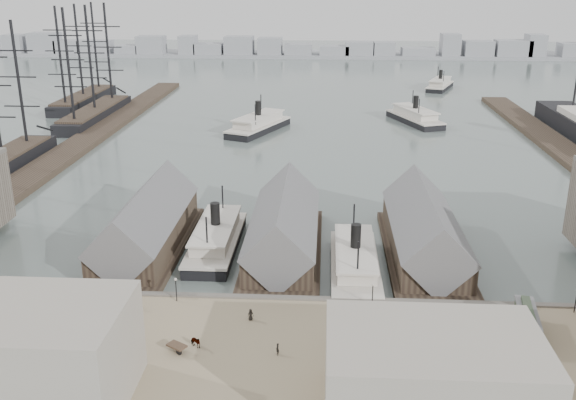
# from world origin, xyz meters

# --- Properties ---
(ground) EXTENTS (900.00, 900.00, 0.00)m
(ground) POSITION_xyz_m (0.00, 0.00, 0.00)
(ground) COLOR #525F5B
(ground) RESTS_ON ground
(quay) EXTENTS (180.00, 30.00, 2.00)m
(quay) POSITION_xyz_m (0.00, -20.00, 1.00)
(quay) COLOR #89795C
(quay) RESTS_ON ground
(seawall) EXTENTS (180.00, 1.20, 2.30)m
(seawall) POSITION_xyz_m (0.00, -5.20, 1.15)
(seawall) COLOR #59544C
(seawall) RESTS_ON ground
(west_wharf) EXTENTS (10.00, 220.00, 1.60)m
(west_wharf) POSITION_xyz_m (-68.00, 100.00, 0.80)
(west_wharf) COLOR #2D231C
(west_wharf) RESTS_ON ground
(east_wharf) EXTENTS (10.00, 180.00, 1.60)m
(east_wharf) POSITION_xyz_m (78.00, 90.00, 0.80)
(east_wharf) COLOR #2D231C
(east_wharf) RESTS_ON ground
(ferry_shed_west) EXTENTS (14.00, 42.00, 12.60)m
(ferry_shed_west) POSITION_xyz_m (-26.00, 16.88, 4.64)
(ferry_shed_west) COLOR #2D231C
(ferry_shed_west) RESTS_ON ground
(ferry_shed_center) EXTENTS (14.00, 42.00, 12.60)m
(ferry_shed_center) POSITION_xyz_m (0.00, 16.88, 4.64)
(ferry_shed_center) COLOR #2D231C
(ferry_shed_center) RESTS_ON ground
(ferry_shed_east) EXTENTS (14.00, 42.00, 12.60)m
(ferry_shed_east) POSITION_xyz_m (26.00, 16.88, 4.64)
(ferry_shed_east) COLOR #2D231C
(ferry_shed_east) RESTS_ON ground
(street_bldg_center) EXTENTS (24.00, 16.00, 10.00)m
(street_bldg_center) POSITION_xyz_m (20.00, -32.00, 7.00)
(street_bldg_center) COLOR gray
(street_bldg_center) RESTS_ON quay
(lamp_post_near_w) EXTENTS (0.44, 0.44, 3.92)m
(lamp_post_near_w) POSITION_xyz_m (-15.00, -7.00, 4.71)
(lamp_post_near_w) COLOR black
(lamp_post_near_w) RESTS_ON quay
(lamp_post_near_e) EXTENTS (0.44, 0.44, 3.92)m
(lamp_post_near_e) POSITION_xyz_m (15.00, -7.00, 4.71)
(lamp_post_near_e) COLOR black
(lamp_post_near_e) RESTS_ON quay
(far_shore) EXTENTS (500.00, 40.00, 15.72)m
(far_shore) POSITION_xyz_m (-2.07, 334.14, 3.91)
(far_shore) COLOR gray
(far_shore) RESTS_ON ground
(ferry_docked_west) EXTENTS (8.33, 27.78, 9.92)m
(ferry_docked_west) POSITION_xyz_m (-13.00, 17.77, 2.32)
(ferry_docked_west) COLOR black
(ferry_docked_west) RESTS_ON ground
(ferry_docked_east) EXTENTS (8.27, 27.55, 9.84)m
(ferry_docked_east) POSITION_xyz_m (13.00, 8.53, 2.31)
(ferry_docked_east) COLOR black
(ferry_docked_east) RESTS_ON ground
(ferry_open_near) EXTENTS (20.42, 31.93, 10.99)m
(ferry_open_near) POSITION_xyz_m (-15.20, 117.11, 2.57)
(ferry_open_near) COLOR black
(ferry_open_near) RESTS_ON ground
(ferry_open_mid) EXTENTS (18.61, 30.07, 10.32)m
(ferry_open_mid) POSITION_xyz_m (39.16, 133.89, 2.42)
(ferry_open_mid) COLOR black
(ferry_open_mid) RESTS_ON ground
(ferry_open_far) EXTENTS (16.72, 27.45, 9.41)m
(ferry_open_far) POSITION_xyz_m (60.18, 208.71, 2.21)
(ferry_open_far) COLOR black
(ferry_open_far) RESTS_ON ground
(sailing_ship_mid) EXTENTS (9.83, 56.77, 40.40)m
(sailing_ship_mid) POSITION_xyz_m (-76.67, 132.48, 2.89)
(sailing_ship_mid) COLOR black
(sailing_ship_mid) RESTS_ON ground
(sailing_ship_far) EXTENTS (9.65, 53.59, 39.66)m
(sailing_ship_far) POSITION_xyz_m (-91.42, 160.82, 2.86)
(sailing_ship_far) COLOR black
(sailing_ship_far) RESTS_ON ground
(tram) EXTENTS (4.15, 10.29, 3.56)m
(tram) POSITION_xyz_m (35.91, -13.85, 3.82)
(tram) COLOR black
(tram) RESTS_ON quay
(horse_cart_left) EXTENTS (4.86, 2.31, 1.70)m
(horse_cart_left) POSITION_xyz_m (-31.79, -19.08, 2.85)
(horse_cart_left) COLOR black
(horse_cart_left) RESTS_ON quay
(horse_cart_center) EXTENTS (4.74, 3.59, 1.61)m
(horse_cart_center) POSITION_xyz_m (-10.22, -20.23, 2.82)
(horse_cart_center) COLOR black
(horse_cart_center) RESTS_ON quay
(horse_cart_right) EXTENTS (4.73, 2.57, 1.42)m
(horse_cart_right) POSITION_xyz_m (12.32, -18.37, 2.75)
(horse_cart_right) COLOR black
(horse_cart_right) RESTS_ON quay
(pedestrian_1) EXTENTS (0.63, 0.80, 1.63)m
(pedestrian_1) POSITION_xyz_m (-36.58, -17.33, 2.82)
(pedestrian_1) COLOR black
(pedestrian_1) RESTS_ON quay
(pedestrian_2) EXTENTS (0.68, 1.10, 1.65)m
(pedestrian_2) POSITION_xyz_m (-20.36, -9.79, 2.82)
(pedestrian_2) COLOR black
(pedestrian_2) RESTS_ON quay
(pedestrian_3) EXTENTS (1.07, 0.92, 1.73)m
(pedestrian_3) POSITION_xyz_m (-17.20, -24.25, 2.86)
(pedestrian_3) COLOR black
(pedestrian_3) RESTS_ON quay
(pedestrian_4) EXTENTS (1.01, 0.84, 1.76)m
(pedestrian_4) POSITION_xyz_m (-2.93, -12.08, 2.88)
(pedestrian_4) COLOR black
(pedestrian_4) RESTS_ON quay
(pedestrian_5) EXTENTS (0.65, 0.74, 1.68)m
(pedestrian_5) POSITION_xyz_m (1.67, -20.96, 2.84)
(pedestrian_5) COLOR black
(pedestrian_5) RESTS_ON quay
(pedestrian_6) EXTENTS (0.89, 0.77, 1.57)m
(pedestrian_6) POSITION_xyz_m (28.42, -12.68, 2.79)
(pedestrian_6) COLOR black
(pedestrian_6) RESTS_ON quay
(pedestrian_7) EXTENTS (0.70, 1.10, 1.63)m
(pedestrian_7) POSITION_xyz_m (28.25, -22.80, 2.81)
(pedestrian_7) COLOR black
(pedestrian_7) RESTS_ON quay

